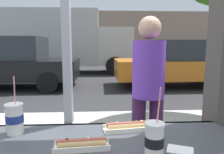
% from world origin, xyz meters
% --- Properties ---
extents(ground_plane, '(60.00, 60.00, 0.00)m').
position_xyz_m(ground_plane, '(0.00, 8.00, 0.00)').
color(ground_plane, '#2D2D30').
extents(sidewalk_strip, '(16.00, 2.80, 0.13)m').
position_xyz_m(sidewalk_strip, '(0.00, 1.60, 0.07)').
color(sidewalk_strip, '#B2ADA3').
rests_on(sidewalk_strip, ground).
extents(building_facade_far, '(28.00, 1.20, 4.63)m').
position_xyz_m(building_facade_far, '(0.00, 20.03, 2.31)').
color(building_facade_far, gray).
rests_on(building_facade_far, ground).
extents(soda_cup_left, '(0.09, 0.09, 0.32)m').
position_xyz_m(soda_cup_left, '(0.44, -0.42, 1.08)').
color(soda_cup_left, silver).
rests_on(soda_cup_left, window_counter).
extents(soda_cup_right, '(0.10, 0.10, 0.33)m').
position_xyz_m(soda_cup_right, '(-0.28, -0.09, 1.08)').
color(soda_cup_right, silver).
rests_on(soda_cup_right, window_counter).
extents(hotdog_tray_near, '(0.28, 0.11, 0.05)m').
position_xyz_m(hotdog_tray_near, '(0.11, -0.30, 1.02)').
color(hotdog_tray_near, silver).
rests_on(hotdog_tray_near, window_counter).
extents(hotdog_tray_far, '(0.28, 0.13, 0.05)m').
position_xyz_m(hotdog_tray_far, '(0.36, -0.08, 1.02)').
color(hotdog_tray_far, silver).
rests_on(hotdog_tray_far, window_counter).
extents(napkin_wrapper, '(0.15, 0.13, 0.00)m').
position_xyz_m(napkin_wrapper, '(0.58, -0.34, 1.00)').
color(napkin_wrapper, white).
rests_on(napkin_wrapper, window_counter).
extents(parked_car_black, '(4.31, 2.03, 1.76)m').
position_xyz_m(parked_car_black, '(-2.79, 6.26, 0.88)').
color(parked_car_black, black).
rests_on(parked_car_black, ground).
extents(parked_car_orange, '(4.16, 2.06, 1.65)m').
position_xyz_m(parked_car_orange, '(2.88, 6.26, 0.84)').
color(parked_car_orange, orange).
rests_on(parked_car_orange, ground).
extents(box_truck, '(6.77, 2.44, 3.21)m').
position_xyz_m(box_truck, '(-1.73, 10.33, 1.72)').
color(box_truck, beige).
rests_on(box_truck, ground).
extents(pedestrian, '(0.32, 0.32, 1.63)m').
position_xyz_m(pedestrian, '(0.68, 0.81, 1.07)').
color(pedestrian, '#401D45').
rests_on(pedestrian, sidewalk_strip).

